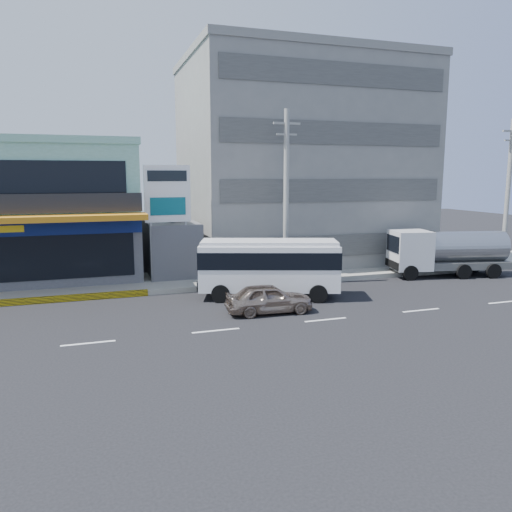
{
  "coord_description": "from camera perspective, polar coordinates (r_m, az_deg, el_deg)",
  "views": [
    {
      "loc": [
        -4.62,
        -19.31,
        6.35
      ],
      "look_at": [
        3.36,
        4.89,
        2.2
      ],
      "focal_mm": 35.0,
      "sensor_mm": 36.0,
      "label": 1
    }
  ],
  "objects": [
    {
      "name": "billboard",
      "position": [
        28.85,
        -10.07,
        6.28
      ],
      "size": [
        2.6,
        0.18,
        6.9
      ],
      "color": "gray",
      "rests_on": "ground"
    },
    {
      "name": "sidewalk",
      "position": [
        31.0,
        0.22,
        -2.29
      ],
      "size": [
        70.0,
        5.0,
        0.3
      ],
      "primitive_type": "cube",
      "color": "gray",
      "rests_on": "ground"
    },
    {
      "name": "utility_pole_far",
      "position": [
        37.73,
        26.82,
        6.44
      ],
      "size": [
        1.6,
        0.3,
        10.0
      ],
      "color": "#999993",
      "rests_on": "ground"
    },
    {
      "name": "concrete_building",
      "position": [
        37.31,
        4.91,
        10.21
      ],
      "size": [
        16.0,
        12.0,
        14.0
      ],
      "primitive_type": "cube",
      "color": "gray",
      "rests_on": "ground"
    },
    {
      "name": "sedan",
      "position": [
        23.23,
        1.49,
        -4.86
      ],
      "size": [
        4.11,
        1.83,
        1.37
      ],
      "primitive_type": "imported",
      "rotation": [
        0.0,
        0.0,
        1.52
      ],
      "color": "tan",
      "rests_on": "ground"
    },
    {
      "name": "ground",
      "position": [
        20.85,
        -4.61,
        -8.51
      ],
      "size": [
        120.0,
        120.0,
        0.0
      ],
      "primitive_type": "plane",
      "color": "black",
      "rests_on": "ground"
    },
    {
      "name": "gap_structure",
      "position": [
        31.99,
        -9.75,
        0.85
      ],
      "size": [
        3.0,
        6.0,
        3.5
      ],
      "primitive_type": "cube",
      "color": "#46464B",
      "rests_on": "ground"
    },
    {
      "name": "satellite_dish",
      "position": [
        30.79,
        -9.56,
        3.95
      ],
      "size": [
        1.5,
        1.5,
        0.15
      ],
      "primitive_type": "cylinder",
      "color": "slate",
      "rests_on": "gap_structure"
    },
    {
      "name": "shop_building",
      "position": [
        33.51,
        -24.06,
        4.42
      ],
      "size": [
        12.4,
        11.7,
        8.0
      ],
      "color": "#46464B",
      "rests_on": "ground"
    },
    {
      "name": "utility_pole_near",
      "position": [
        28.77,
        3.46,
        6.84
      ],
      "size": [
        1.6,
        0.3,
        10.0
      ],
      "color": "#999993",
      "rests_on": "ground"
    },
    {
      "name": "minibus",
      "position": [
        25.9,
        1.5,
        -0.87
      ],
      "size": [
        7.57,
        4.48,
        3.02
      ],
      "color": "white",
      "rests_on": "ground"
    },
    {
      "name": "tanker_truck",
      "position": [
        33.66,
        20.73,
        0.48
      ],
      "size": [
        7.7,
        3.64,
        2.92
      ],
      "color": "silver",
      "rests_on": "ground"
    }
  ]
}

